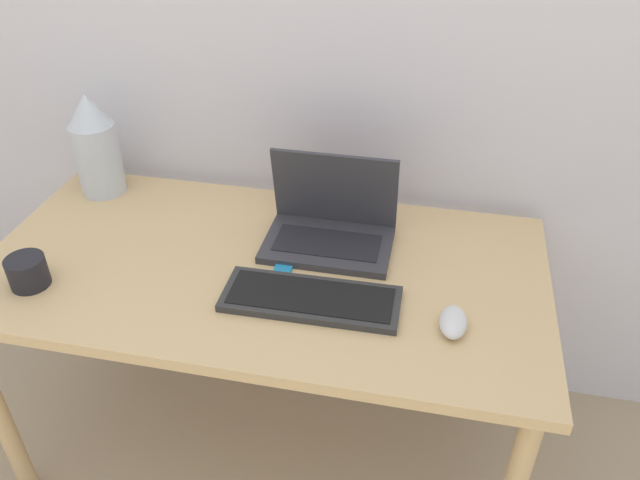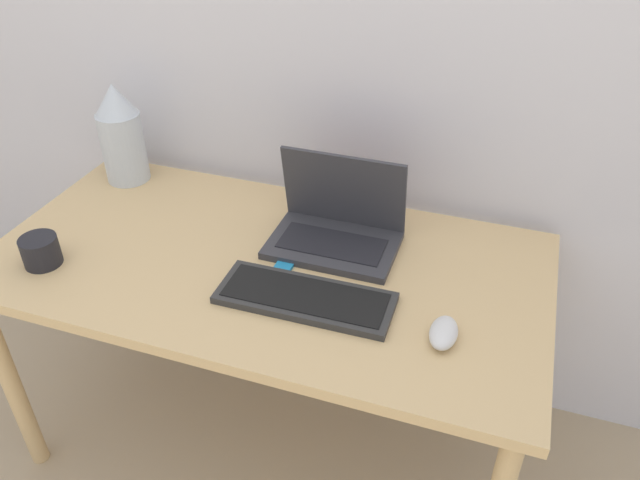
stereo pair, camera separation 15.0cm
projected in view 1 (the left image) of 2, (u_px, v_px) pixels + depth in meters
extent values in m
cube|color=tan|center=(263.00, 269.00, 1.60)|extent=(1.43, 0.73, 0.03)
cylinder|color=tan|center=(110.00, 272.00, 2.16)|extent=(0.05, 0.05, 0.67)
cylinder|color=tan|center=(501.00, 326.00, 1.93)|extent=(0.05, 0.05, 0.67)
cube|color=#333338|center=(328.00, 244.00, 1.64)|extent=(0.33, 0.22, 0.02)
cube|color=black|center=(327.00, 243.00, 1.63)|extent=(0.27, 0.12, 0.00)
cube|color=#333338|center=(335.00, 189.00, 1.64)|extent=(0.33, 0.05, 0.22)
cube|color=black|center=(336.00, 186.00, 1.65)|extent=(0.29, 0.04, 0.19)
cube|color=#2D2D2D|center=(311.00, 299.00, 1.46)|extent=(0.42, 0.16, 0.02)
cube|color=black|center=(311.00, 296.00, 1.45)|extent=(0.39, 0.13, 0.00)
ellipsoid|color=silver|center=(453.00, 322.00, 1.38)|extent=(0.06, 0.11, 0.04)
cylinder|color=silver|center=(98.00, 159.00, 1.83)|extent=(0.13, 0.13, 0.22)
cone|color=silver|center=(87.00, 110.00, 1.74)|extent=(0.12, 0.12, 0.09)
cube|color=#1E7FB7|center=(282.00, 271.00, 1.56)|extent=(0.04, 0.05, 0.01)
cylinder|color=black|center=(28.00, 272.00, 1.50)|extent=(0.09, 0.09, 0.08)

